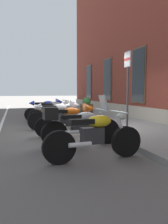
% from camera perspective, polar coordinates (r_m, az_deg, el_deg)
% --- Properties ---
extents(ground_plane, '(140.00, 140.00, 0.00)m').
position_cam_1_polar(ground_plane, '(8.42, 2.26, -4.49)').
color(ground_plane, '#565451').
extents(sidewalk, '(32.20, 2.81, 0.14)m').
position_cam_1_polar(sidewalk, '(8.95, 10.84, -3.56)').
color(sidewalk, slate).
rests_on(sidewalk, ground_plane).
extents(motorcycle_blue_sport, '(0.62, 2.01, 1.06)m').
position_cam_1_polar(motorcycle_blue_sport, '(11.31, -8.69, 0.81)').
color(motorcycle_blue_sport, black).
rests_on(motorcycle_blue_sport, ground_plane).
extents(motorcycle_grey_naked, '(0.63, 2.10, 1.02)m').
position_cam_1_polar(motorcycle_grey_naked, '(10.15, -7.36, -0.08)').
color(motorcycle_grey_naked, black).
rests_on(motorcycle_grey_naked, ground_plane).
extents(motorcycle_white_sport, '(0.62, 2.12, 1.07)m').
position_cam_1_polar(motorcycle_white_sport, '(8.68, -5.93, -0.38)').
color(motorcycle_white_sport, black).
rests_on(motorcycle_white_sport, ground_plane).
extents(motorcycle_orange_sport, '(0.62, 2.06, 1.02)m').
position_cam_1_polar(motorcycle_orange_sport, '(7.32, -3.12, -1.49)').
color(motorcycle_orange_sport, black).
rests_on(motorcycle_orange_sport, ground_plane).
extents(motorcycle_silver_touring, '(0.62, 2.08, 1.29)m').
position_cam_1_polar(motorcycle_silver_touring, '(6.01, -1.49, -3.10)').
color(motorcycle_silver_touring, black).
rests_on(motorcycle_silver_touring, ground_plane).
extents(motorcycle_yellow_naked, '(0.62, 2.11, 0.98)m').
position_cam_1_polar(motorcycle_yellow_naked, '(4.77, 2.75, -5.84)').
color(motorcycle_yellow_naked, black).
rests_on(motorcycle_yellow_naked, ground_plane).
extents(parking_sign, '(0.36, 0.07, 2.42)m').
position_cam_1_polar(parking_sign, '(7.15, 10.40, 7.49)').
color(parking_sign, '#4C4C51').
rests_on(parking_sign, sidewalk).
extents(barrel_planter, '(0.66, 0.66, 0.97)m').
position_cam_1_polar(barrel_planter, '(11.58, 0.64, 0.78)').
color(barrel_planter, brown).
rests_on(barrel_planter, sidewalk).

